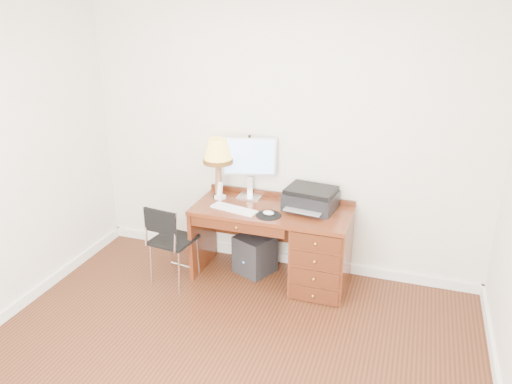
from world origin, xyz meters
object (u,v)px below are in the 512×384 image
(desk, at_px, (304,245))
(phone, at_px, (220,194))
(monitor, at_px, (250,160))
(chair, at_px, (170,237))
(leg_lamp, at_px, (218,155))
(printer, at_px, (311,199))
(equipment_box, at_px, (255,254))

(desk, bearing_deg, phone, 175.61)
(monitor, xyz_separation_m, chair, (-0.60, -0.62, -0.64))
(leg_lamp, bearing_deg, monitor, 20.32)
(chair, bearing_deg, monitor, 53.50)
(desk, xyz_separation_m, printer, (0.02, 0.12, 0.44))
(equipment_box, bearing_deg, phone, -156.44)
(phone, bearing_deg, desk, 13.32)
(desk, bearing_deg, monitor, 159.68)
(equipment_box, bearing_deg, monitor, 146.00)
(leg_lamp, bearing_deg, phone, -57.03)
(phone, xyz_separation_m, equipment_box, (0.37, -0.00, -0.61))
(monitor, distance_m, printer, 0.71)
(printer, xyz_separation_m, chair, (-1.24, -0.51, -0.36))
(desk, relative_size, chair, 1.84)
(leg_lamp, height_order, chair, leg_lamp)
(phone, distance_m, chair, 0.65)
(phone, bearing_deg, monitor, 49.09)
(desk, distance_m, leg_lamp, 1.21)
(monitor, height_order, leg_lamp, monitor)
(phone, height_order, equipment_box, phone)
(chair, relative_size, equipment_box, 2.08)
(monitor, bearing_deg, equipment_box, -73.02)
(monitor, relative_size, leg_lamp, 1.01)
(equipment_box, bearing_deg, leg_lamp, -163.65)
(chair, bearing_deg, leg_lamp, 66.79)
(leg_lamp, bearing_deg, desk, -7.39)
(desk, bearing_deg, printer, 78.02)
(chair, bearing_deg, desk, 25.44)
(desk, xyz_separation_m, chair, (-1.22, -0.39, 0.08))
(printer, xyz_separation_m, phone, (-0.91, -0.05, -0.05))
(phone, distance_m, equipment_box, 0.71)
(leg_lamp, relative_size, equipment_box, 1.54)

